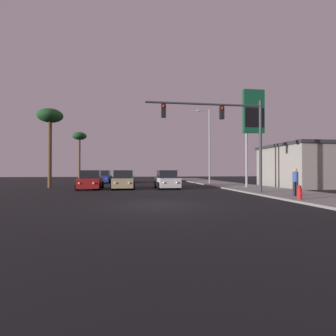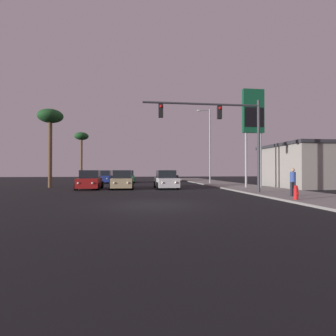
{
  "view_description": "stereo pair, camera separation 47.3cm",
  "coord_description": "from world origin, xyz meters",
  "px_view_note": "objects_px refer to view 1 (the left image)",
  "views": [
    {
      "loc": [
        -1.34,
        -12.53,
        1.64
      ],
      "look_at": [
        2.74,
        15.84,
        1.93
      ],
      "focal_mm": 28.0,
      "sensor_mm": 36.0,
      "label": 1
    },
    {
      "loc": [
        -0.88,
        -12.59,
        1.64
      ],
      "look_at": [
        2.74,
        15.84,
        1.93
      ],
      "focal_mm": 28.0,
      "sensor_mm": 36.0,
      "label": 2
    }
  ],
  "objects_px": {
    "car_tan": "(123,180)",
    "car_red": "(91,181)",
    "car_black": "(169,176)",
    "pedestrian_on_sidewalk": "(295,181)",
    "palm_tree_far": "(79,139)",
    "car_blue": "(104,177)",
    "car_white": "(167,180)",
    "fire_hydrant": "(299,192)",
    "traffic_light_mast": "(228,126)",
    "palm_tree_near": "(50,119)",
    "car_green": "(126,177)",
    "gas_station_sign": "(254,117)",
    "street_lamp": "(208,142)"
  },
  "relations": [
    {
      "from": "car_blue",
      "to": "car_white",
      "type": "xyz_separation_m",
      "value": [
        6.88,
        -11.83,
        0.0
      ]
    },
    {
      "from": "traffic_light_mast",
      "to": "palm_tree_near",
      "type": "height_order",
      "value": "palm_tree_near"
    },
    {
      "from": "car_tan",
      "to": "car_red",
      "type": "height_order",
      "value": "same"
    },
    {
      "from": "car_blue",
      "to": "traffic_light_mast",
      "type": "xyz_separation_m",
      "value": [
        10.26,
        -18.32,
        4.01
      ]
    },
    {
      "from": "street_lamp",
      "to": "car_red",
      "type": "bearing_deg",
      "value": -151.77
    },
    {
      "from": "car_white",
      "to": "traffic_light_mast",
      "type": "relative_size",
      "value": 0.52
    },
    {
      "from": "car_blue",
      "to": "street_lamp",
      "type": "distance_m",
      "value": 14.52
    },
    {
      "from": "car_black",
      "to": "palm_tree_far",
      "type": "bearing_deg",
      "value": -25.71
    },
    {
      "from": "car_black",
      "to": "palm_tree_far",
      "type": "relative_size",
      "value": 0.53
    },
    {
      "from": "car_green",
      "to": "palm_tree_near",
      "type": "xyz_separation_m",
      "value": [
        -7.15,
        -9.78,
        5.83
      ]
    },
    {
      "from": "car_tan",
      "to": "street_lamp",
      "type": "relative_size",
      "value": 0.48
    },
    {
      "from": "car_tan",
      "to": "street_lamp",
      "type": "xyz_separation_m",
      "value": [
        10.06,
        6.86,
        4.36
      ]
    },
    {
      "from": "pedestrian_on_sidewalk",
      "to": "palm_tree_near",
      "type": "height_order",
      "value": "palm_tree_near"
    },
    {
      "from": "fire_hydrant",
      "to": "palm_tree_near",
      "type": "bearing_deg",
      "value": 140.21
    },
    {
      "from": "car_tan",
      "to": "gas_station_sign",
      "type": "relative_size",
      "value": 0.48
    },
    {
      "from": "traffic_light_mast",
      "to": "palm_tree_near",
      "type": "bearing_deg",
      "value": 147.61
    },
    {
      "from": "car_blue",
      "to": "street_lamp",
      "type": "height_order",
      "value": "street_lamp"
    },
    {
      "from": "palm_tree_near",
      "to": "pedestrian_on_sidewalk",
      "type": "bearing_deg",
      "value": -34.63
    },
    {
      "from": "palm_tree_near",
      "to": "car_black",
      "type": "bearing_deg",
      "value": 45.09
    },
    {
      "from": "traffic_light_mast",
      "to": "car_red",
      "type": "bearing_deg",
      "value": 147.56
    },
    {
      "from": "palm_tree_far",
      "to": "fire_hydrant",
      "type": "bearing_deg",
      "value": -62.56
    },
    {
      "from": "car_green",
      "to": "car_tan",
      "type": "bearing_deg",
      "value": 87.86
    },
    {
      "from": "car_black",
      "to": "car_tan",
      "type": "xyz_separation_m",
      "value": [
        -6.55,
        -16.2,
        0.0
      ]
    },
    {
      "from": "traffic_light_mast",
      "to": "street_lamp",
      "type": "height_order",
      "value": "street_lamp"
    },
    {
      "from": "car_white",
      "to": "palm_tree_near",
      "type": "bearing_deg",
      "value": -14.94
    },
    {
      "from": "car_tan",
      "to": "fire_hydrant",
      "type": "xyz_separation_m",
      "value": [
        9.53,
        -11.21,
        -0.27
      ]
    },
    {
      "from": "gas_station_sign",
      "to": "palm_tree_near",
      "type": "height_order",
      "value": "gas_station_sign"
    },
    {
      "from": "palm_tree_far",
      "to": "palm_tree_near",
      "type": "xyz_separation_m",
      "value": [
        0.99,
        -20.0,
        -0.58
      ]
    },
    {
      "from": "traffic_light_mast",
      "to": "car_white",
      "type": "bearing_deg",
      "value": 117.58
    },
    {
      "from": "car_green",
      "to": "gas_station_sign",
      "type": "xyz_separation_m",
      "value": [
        11.79,
        -13.57,
        5.86
      ]
    },
    {
      "from": "car_red",
      "to": "traffic_light_mast",
      "type": "bearing_deg",
      "value": 145.76
    },
    {
      "from": "pedestrian_on_sidewalk",
      "to": "fire_hydrant",
      "type": "bearing_deg",
      "value": -118.57
    },
    {
      "from": "pedestrian_on_sidewalk",
      "to": "car_white",
      "type": "bearing_deg",
      "value": 124.49
    },
    {
      "from": "car_blue",
      "to": "car_white",
      "type": "height_order",
      "value": "same"
    },
    {
      "from": "traffic_light_mast",
      "to": "car_black",
      "type": "bearing_deg",
      "value": 92.07
    },
    {
      "from": "car_black",
      "to": "car_white",
      "type": "bearing_deg",
      "value": 79.0
    },
    {
      "from": "car_green",
      "to": "palm_tree_far",
      "type": "xyz_separation_m",
      "value": [
        -8.14,
        10.22,
        6.41
      ]
    },
    {
      "from": "car_red",
      "to": "pedestrian_on_sidewalk",
      "type": "xyz_separation_m",
      "value": [
        13.3,
        -9.43,
        0.27
      ]
    },
    {
      "from": "car_tan",
      "to": "car_red",
      "type": "distance_m",
      "value": 2.84
    },
    {
      "from": "car_blue",
      "to": "fire_hydrant",
      "type": "bearing_deg",
      "value": 120.63
    },
    {
      "from": "car_white",
      "to": "car_green",
      "type": "bearing_deg",
      "value": -74.13
    },
    {
      "from": "car_black",
      "to": "car_blue",
      "type": "bearing_deg",
      "value": 23.14
    },
    {
      "from": "car_blue",
      "to": "car_white",
      "type": "relative_size",
      "value": 1.0
    },
    {
      "from": "pedestrian_on_sidewalk",
      "to": "palm_tree_far",
      "type": "xyz_separation_m",
      "value": [
        -18.48,
        32.08,
        6.13
      ]
    },
    {
      "from": "car_black",
      "to": "car_green",
      "type": "bearing_deg",
      "value": 28.83
    },
    {
      "from": "car_red",
      "to": "gas_station_sign",
      "type": "bearing_deg",
      "value": 173.76
    },
    {
      "from": "traffic_light_mast",
      "to": "street_lamp",
      "type": "bearing_deg",
      "value": 78.67
    },
    {
      "from": "fire_hydrant",
      "to": "gas_station_sign",
      "type": "bearing_deg",
      "value": 76.58
    },
    {
      "from": "car_white",
      "to": "car_tan",
      "type": "bearing_deg",
      "value": -2.38
    },
    {
      "from": "car_red",
      "to": "car_white",
      "type": "xyz_separation_m",
      "value": [
        6.82,
        -0.0,
        0.0
      ]
    }
  ]
}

